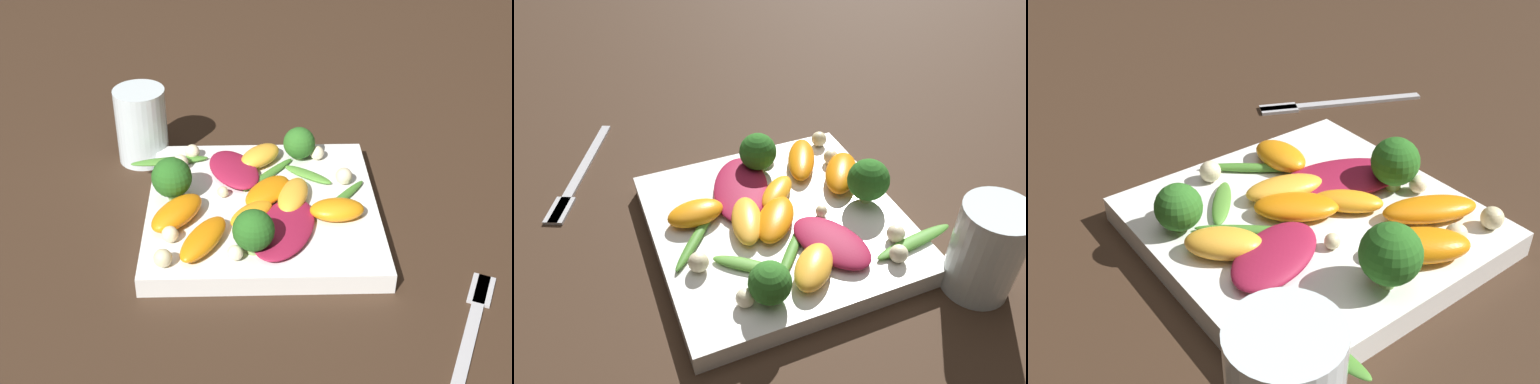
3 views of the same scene
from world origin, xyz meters
TOP-DOWN VIEW (x-y plane):
  - ground_plane at (0.00, 0.00)m, footprint 2.40×2.40m
  - plate at (0.00, 0.00)m, footprint 0.24×0.24m
  - drinking_glass at (0.13, 0.14)m, footprint 0.06×0.06m
  - fork at (-0.17, -0.18)m, footprint 0.18×0.09m
  - radicchio_leaf_0 at (0.06, 0.03)m, footprint 0.10×0.08m
  - radicchio_leaf_1 at (-0.05, -0.02)m, footprint 0.12×0.09m
  - orange_segment_0 at (-0.03, 0.09)m, footprint 0.08×0.07m
  - orange_segment_1 at (-0.03, -0.08)m, footprint 0.04×0.06m
  - orange_segment_2 at (0.08, -0.00)m, footprint 0.06×0.06m
  - orange_segment_3 at (-0.03, 0.01)m, footprint 0.06×0.06m
  - orange_segment_4 at (0.01, -0.01)m, footprint 0.07×0.07m
  - orange_segment_5 at (-0.00, -0.03)m, footprint 0.07×0.05m
  - orange_segment_6 at (-0.07, 0.06)m, footprint 0.08×0.06m
  - broccoli_floret_0 at (-0.08, 0.01)m, footprint 0.04×0.04m
  - broccoli_floret_1 at (0.01, 0.09)m, footprint 0.04×0.04m
  - broccoli_floret_2 at (0.09, -0.05)m, footprint 0.04×0.04m
  - arugula_sprig_0 at (0.05, -0.01)m, footprint 0.07×0.06m
  - arugula_sprig_1 at (-0.00, -0.08)m, footprint 0.07×0.06m
  - arugula_sprig_2 at (0.05, -0.05)m, footprint 0.05×0.06m
  - arugula_sprig_3 at (0.08, 0.10)m, footprint 0.03×0.09m
  - macadamia_nut_0 at (0.01, 0.04)m, footprint 0.01×0.01m
  - macadamia_nut_1 at (0.04, -0.09)m, footprint 0.02×0.02m
  - macadamia_nut_2 at (-0.09, 0.03)m, footprint 0.02×0.02m
  - macadamia_nut_3 at (0.09, -0.07)m, footprint 0.02×0.02m
  - macadamia_nut_4 at (-0.06, 0.09)m, footprint 0.02×0.02m
  - macadamia_nut_5 at (0.07, 0.09)m, footprint 0.02×0.02m
  - macadamia_nut_6 at (-0.10, 0.10)m, footprint 0.02×0.02m
  - macadamia_nut_7 at (0.09, 0.08)m, footprint 0.02×0.02m

SIDE VIEW (x-z plane):
  - ground_plane at x=0.00m, z-range 0.00..0.00m
  - fork at x=-0.17m, z-range 0.00..0.01m
  - plate at x=0.00m, z-range 0.00..0.02m
  - arugula_sprig_0 at x=0.05m, z-range 0.02..0.03m
  - arugula_sprig_3 at x=0.08m, z-range 0.02..0.03m
  - arugula_sprig_2 at x=0.05m, z-range 0.02..0.03m
  - arugula_sprig_1 at x=0.00m, z-range 0.02..0.03m
  - radicchio_leaf_1 at x=-0.05m, z-range 0.02..0.03m
  - macadamia_nut_0 at x=0.01m, z-range 0.02..0.03m
  - radicchio_leaf_0 at x=0.06m, z-range 0.02..0.04m
  - orange_segment_3 at x=-0.03m, z-range 0.02..0.04m
  - macadamia_nut_2 at x=-0.09m, z-range 0.02..0.04m
  - macadamia_nut_3 at x=0.09m, z-range 0.02..0.04m
  - macadamia_nut_4 at x=-0.06m, z-range 0.02..0.04m
  - orange_segment_4 at x=0.01m, z-range 0.02..0.04m
  - macadamia_nut_7 at x=0.09m, z-range 0.02..0.04m
  - orange_segment_5 at x=0.00m, z-range 0.02..0.04m
  - orange_segment_6 at x=-0.07m, z-range 0.02..0.04m
  - macadamia_nut_5 at x=0.07m, z-range 0.02..0.04m
  - macadamia_nut_6 at x=-0.10m, z-range 0.02..0.04m
  - macadamia_nut_1 at x=0.04m, z-range 0.02..0.04m
  - orange_segment_1 at x=-0.03m, z-range 0.02..0.04m
  - orange_segment_2 at x=0.08m, z-range 0.02..0.04m
  - orange_segment_0 at x=-0.03m, z-range 0.02..0.04m
  - broccoli_floret_2 at x=0.09m, z-range 0.02..0.06m
  - drinking_glass at x=0.13m, z-range 0.00..0.09m
  - broccoli_floret_0 at x=-0.08m, z-range 0.02..0.07m
  - broccoli_floret_1 at x=0.01m, z-range 0.02..0.07m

